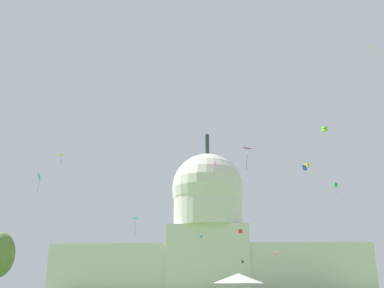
{
  "coord_description": "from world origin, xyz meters",
  "views": [
    {
      "loc": [
        2.96,
        -33.67,
        2.76
      ],
      "look_at": [
        -4.26,
        74.17,
        37.85
      ],
      "focal_mm": 40.93,
      "sensor_mm": 36.0,
      "label": 1
    }
  ],
  "objects_px": {
    "event_tent": "(239,287)",
    "kite_cyan_low": "(135,222)",
    "kite_gold_mid": "(61,156)",
    "kite_red_low": "(240,231)",
    "kite_violet_mid": "(246,153)",
    "kite_blue_mid": "(305,168)",
    "kite_yellow_mid": "(307,166)",
    "kite_pink_low": "(276,253)",
    "kite_turquoise_low": "(201,237)",
    "kite_lime_mid": "(324,129)",
    "kite_green_mid": "(336,185)",
    "kite_magenta_mid": "(215,165)",
    "kite_black_low": "(243,264)",
    "capitol_building": "(208,237)",
    "kite_turquoise_mid": "(39,178)",
    "kite_orange_high": "(370,48)"
  },
  "relations": [
    {
      "from": "kite_magenta_mid",
      "to": "kite_violet_mid",
      "type": "bearing_deg",
      "value": -139.83
    },
    {
      "from": "kite_green_mid",
      "to": "kite_lime_mid",
      "type": "distance_m",
      "value": 46.1
    },
    {
      "from": "kite_turquoise_mid",
      "to": "kite_gold_mid",
      "type": "height_order",
      "value": "kite_gold_mid"
    },
    {
      "from": "kite_violet_mid",
      "to": "kite_cyan_low",
      "type": "xyz_separation_m",
      "value": [
        -20.16,
        17.86,
        -7.81
      ]
    },
    {
      "from": "kite_pink_low",
      "to": "kite_turquoise_low",
      "type": "xyz_separation_m",
      "value": [
        -24.47,
        -11.29,
        4.48
      ]
    },
    {
      "from": "kite_cyan_low",
      "to": "kite_turquoise_mid",
      "type": "bearing_deg",
      "value": 3.56
    },
    {
      "from": "kite_red_low",
      "to": "kite_yellow_mid",
      "type": "relative_size",
      "value": 0.3
    },
    {
      "from": "kite_cyan_low",
      "to": "kite_lime_mid",
      "type": "bearing_deg",
      "value": -168.48
    },
    {
      "from": "kite_turquoise_low",
      "to": "kite_lime_mid",
      "type": "bearing_deg",
      "value": -26.79
    },
    {
      "from": "event_tent",
      "to": "kite_cyan_low",
      "type": "distance_m",
      "value": 24.14
    },
    {
      "from": "capitol_building",
      "to": "kite_orange_high",
      "type": "bearing_deg",
      "value": -72.49
    },
    {
      "from": "kite_yellow_mid",
      "to": "kite_cyan_low",
      "type": "height_order",
      "value": "kite_yellow_mid"
    },
    {
      "from": "kite_blue_mid",
      "to": "kite_turquoise_low",
      "type": "relative_size",
      "value": 1.46
    },
    {
      "from": "kite_gold_mid",
      "to": "kite_cyan_low",
      "type": "xyz_separation_m",
      "value": [
        19.1,
        -8.92,
        -15.91
      ]
    },
    {
      "from": "kite_turquoise_mid",
      "to": "kite_lime_mid",
      "type": "distance_m",
      "value": 59.42
    },
    {
      "from": "kite_blue_mid",
      "to": "kite_black_low",
      "type": "height_order",
      "value": "kite_blue_mid"
    },
    {
      "from": "kite_red_low",
      "to": "kite_violet_mid",
      "type": "bearing_deg",
      "value": -97.64
    },
    {
      "from": "kite_green_mid",
      "to": "kite_violet_mid",
      "type": "height_order",
      "value": "kite_green_mid"
    },
    {
      "from": "kite_lime_mid",
      "to": "kite_turquoise_low",
      "type": "height_order",
      "value": "kite_lime_mid"
    },
    {
      "from": "kite_red_low",
      "to": "kite_pink_low",
      "type": "bearing_deg",
      "value": 68.87
    },
    {
      "from": "kite_magenta_mid",
      "to": "kite_blue_mid",
      "type": "height_order",
      "value": "kite_blue_mid"
    },
    {
      "from": "kite_yellow_mid",
      "to": "kite_blue_mid",
      "type": "bearing_deg",
      "value": -144.79
    },
    {
      "from": "kite_blue_mid",
      "to": "kite_lime_mid",
      "type": "bearing_deg",
      "value": -49.06
    },
    {
      "from": "kite_orange_high",
      "to": "kite_yellow_mid",
      "type": "height_order",
      "value": "kite_orange_high"
    },
    {
      "from": "event_tent",
      "to": "kite_lime_mid",
      "type": "relative_size",
      "value": 1.87
    },
    {
      "from": "kite_orange_high",
      "to": "kite_cyan_low",
      "type": "relative_size",
      "value": 0.85
    },
    {
      "from": "kite_green_mid",
      "to": "kite_gold_mid",
      "type": "distance_m",
      "value": 82.33
    },
    {
      "from": "kite_green_mid",
      "to": "kite_yellow_mid",
      "type": "relative_size",
      "value": 1.3
    },
    {
      "from": "capitol_building",
      "to": "kite_black_low",
      "type": "xyz_separation_m",
      "value": [
        12.3,
        -37.27,
        -12.38
      ]
    },
    {
      "from": "kite_violet_mid",
      "to": "event_tent",
      "type": "bearing_deg",
      "value": -113.72
    },
    {
      "from": "kite_blue_mid",
      "to": "kite_cyan_low",
      "type": "distance_m",
      "value": 41.0
    },
    {
      "from": "event_tent",
      "to": "kite_red_low",
      "type": "height_order",
      "value": "kite_red_low"
    },
    {
      "from": "capitol_building",
      "to": "kite_yellow_mid",
      "type": "xyz_separation_m",
      "value": [
        28.97,
        -71.01,
        11.43
      ]
    },
    {
      "from": "event_tent",
      "to": "kite_lime_mid",
      "type": "distance_m",
      "value": 37.27
    },
    {
      "from": "kite_black_low",
      "to": "kite_turquoise_low",
      "type": "relative_size",
      "value": 3.9
    },
    {
      "from": "kite_turquoise_mid",
      "to": "kite_lime_mid",
      "type": "relative_size",
      "value": 0.91
    },
    {
      "from": "kite_blue_mid",
      "to": "kite_yellow_mid",
      "type": "relative_size",
      "value": 0.5
    },
    {
      "from": "kite_violet_mid",
      "to": "kite_pink_low",
      "type": "bearing_deg",
      "value": -124.65
    },
    {
      "from": "event_tent",
      "to": "kite_gold_mid",
      "type": "bearing_deg",
      "value": 173.15
    },
    {
      "from": "capitol_building",
      "to": "kite_magenta_mid",
      "type": "relative_size",
      "value": 41.36
    },
    {
      "from": "kite_blue_mid",
      "to": "kite_lime_mid",
      "type": "distance_m",
      "value": 10.76
    },
    {
      "from": "kite_cyan_low",
      "to": "kite_black_low",
      "type": "bearing_deg",
      "value": -108.14
    },
    {
      "from": "kite_green_mid",
      "to": "kite_gold_mid",
      "type": "xyz_separation_m",
      "value": [
        -70.35,
        -42.73,
        -1.92
      ]
    },
    {
      "from": "kite_gold_mid",
      "to": "kite_black_low",
      "type": "bearing_deg",
      "value": 71.49
    },
    {
      "from": "kite_magenta_mid",
      "to": "kite_violet_mid",
      "type": "height_order",
      "value": "kite_magenta_mid"
    },
    {
      "from": "kite_black_low",
      "to": "kite_cyan_low",
      "type": "xyz_separation_m",
      "value": [
        -22.83,
        -67.25,
        4.53
      ]
    },
    {
      "from": "kite_black_low",
      "to": "kite_orange_high",
      "type": "bearing_deg",
      "value": -22.16
    },
    {
      "from": "kite_pink_low",
      "to": "kite_red_low",
      "type": "height_order",
      "value": "kite_pink_low"
    },
    {
      "from": "kite_magenta_mid",
      "to": "kite_yellow_mid",
      "type": "relative_size",
      "value": 1.09
    },
    {
      "from": "kite_orange_high",
      "to": "kite_violet_mid",
      "type": "height_order",
      "value": "kite_orange_high"
    }
  ]
}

